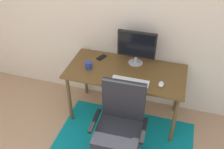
# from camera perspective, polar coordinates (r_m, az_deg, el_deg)

# --- Properties ---
(wall_back) EXTENTS (6.00, 0.10, 2.60)m
(wall_back) POSITION_cam_1_polar(r_m,az_deg,el_deg) (3.15, 0.18, 14.30)
(wall_back) COLOR beige
(wall_back) RESTS_ON ground
(desk) EXTENTS (1.43, 0.68, 0.74)m
(desk) POSITION_cam_1_polar(r_m,az_deg,el_deg) (3.06, 3.12, -0.25)
(desk) COLOR brown
(desk) RESTS_ON ground
(monitor) EXTENTS (0.47, 0.18, 0.43)m
(monitor) POSITION_cam_1_polar(r_m,az_deg,el_deg) (3.03, 5.63, 6.51)
(monitor) COLOR #B2B2B7
(monitor) RESTS_ON desk
(keyboard) EXTENTS (0.43, 0.13, 0.02)m
(keyboard) POSITION_cam_1_polar(r_m,az_deg,el_deg) (2.83, 4.12, -1.64)
(keyboard) COLOR white
(keyboard) RESTS_ON desk
(computer_mouse) EXTENTS (0.06, 0.10, 0.03)m
(computer_mouse) POSITION_cam_1_polar(r_m,az_deg,el_deg) (2.83, 11.13, -2.20)
(computer_mouse) COLOR white
(computer_mouse) RESTS_ON desk
(coffee_cup) EXTENTS (0.09, 0.09, 0.09)m
(coffee_cup) POSITION_cam_1_polar(r_m,az_deg,el_deg) (3.04, -5.36, 2.12)
(coffee_cup) COLOR navy
(coffee_cup) RESTS_ON desk
(cell_phone) EXTENTS (0.12, 0.16, 0.01)m
(cell_phone) POSITION_cam_1_polar(r_m,az_deg,el_deg) (3.25, -2.38, 3.94)
(cell_phone) COLOR black
(cell_phone) RESTS_ON desk
(office_chair) EXTENTS (0.58, 0.58, 0.98)m
(office_chair) POSITION_cam_1_polar(r_m,az_deg,el_deg) (2.76, 1.75, -13.38)
(office_chair) COLOR slate
(office_chair) RESTS_ON ground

